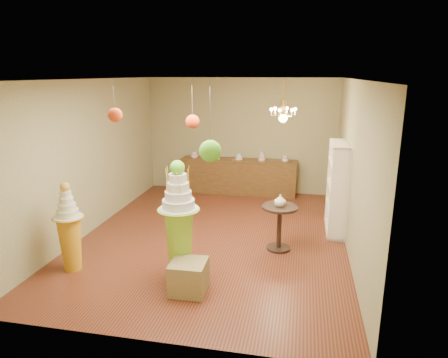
% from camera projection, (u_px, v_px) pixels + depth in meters
% --- Properties ---
extents(floor, '(6.50, 6.50, 0.00)m').
position_uv_depth(floor, '(214.00, 236.00, 7.84)').
color(floor, '#552517').
rests_on(floor, ground).
extents(ceiling, '(6.50, 6.50, 0.00)m').
position_uv_depth(ceiling, '(213.00, 79.00, 7.07)').
color(ceiling, white).
rests_on(ceiling, ground).
extents(wall_back, '(5.00, 0.04, 3.00)m').
position_uv_depth(wall_back, '(241.00, 136.00, 10.54)').
color(wall_back, gray).
rests_on(wall_back, ground).
extents(wall_front, '(5.00, 0.04, 3.00)m').
position_uv_depth(wall_front, '(148.00, 224.00, 4.38)').
color(wall_front, gray).
rests_on(wall_front, ground).
extents(wall_left, '(0.04, 6.50, 3.00)m').
position_uv_depth(wall_left, '(91.00, 157.00, 7.93)').
color(wall_left, gray).
rests_on(wall_left, ground).
extents(wall_right, '(0.04, 6.50, 3.00)m').
position_uv_depth(wall_right, '(353.00, 168.00, 6.99)').
color(wall_right, gray).
rests_on(wall_right, ground).
extents(pedestal_green, '(0.66, 0.66, 1.88)m').
position_uv_depth(pedestal_green, '(179.00, 229.00, 6.05)').
color(pedestal_green, '#8CC12A').
rests_on(pedestal_green, floor).
extents(pedestal_orange, '(0.52, 0.52, 1.48)m').
position_uv_depth(pedestal_orange, '(70.00, 236.00, 6.38)').
color(pedestal_orange, '#C68A17').
rests_on(pedestal_orange, floor).
extents(burlap_riser, '(0.53, 0.53, 0.47)m').
position_uv_depth(burlap_riser, '(189.00, 277.00, 5.81)').
color(burlap_riser, olive).
rests_on(burlap_riser, floor).
extents(sideboard, '(3.04, 0.54, 1.16)m').
position_uv_depth(sideboard, '(239.00, 176.00, 10.54)').
color(sideboard, brown).
rests_on(sideboard, floor).
extents(shelving_unit, '(0.33, 1.20, 1.80)m').
position_uv_depth(shelving_unit, '(337.00, 188.00, 7.93)').
color(shelving_unit, white).
rests_on(shelving_unit, floor).
extents(round_table, '(0.79, 0.79, 0.83)m').
position_uv_depth(round_table, '(279.00, 222.00, 7.14)').
color(round_table, black).
rests_on(round_table, floor).
extents(vase, '(0.22, 0.22, 0.21)m').
position_uv_depth(vase, '(280.00, 200.00, 7.03)').
color(vase, white).
rests_on(vase, round_table).
extents(pom_red_left, '(0.18, 0.18, 0.49)m').
position_uv_depth(pom_red_left, '(115.00, 115.00, 4.98)').
color(pom_red_left, '#403A2E').
rests_on(pom_red_left, ceiling).
extents(pom_green_mid, '(0.28, 0.28, 0.98)m').
position_uv_depth(pom_green_mid, '(210.00, 151.00, 4.99)').
color(pom_green_mid, '#403A2E').
rests_on(pom_green_mid, ceiling).
extents(pom_red_right, '(0.19, 0.19, 0.65)m').
position_uv_depth(pom_red_right, '(193.00, 121.00, 5.56)').
color(pom_red_right, '#403A2E').
rests_on(pom_red_right, ceiling).
extents(chandelier, '(0.69, 0.69, 0.85)m').
position_uv_depth(chandelier, '(283.00, 115.00, 7.84)').
color(chandelier, gold).
rests_on(chandelier, ceiling).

